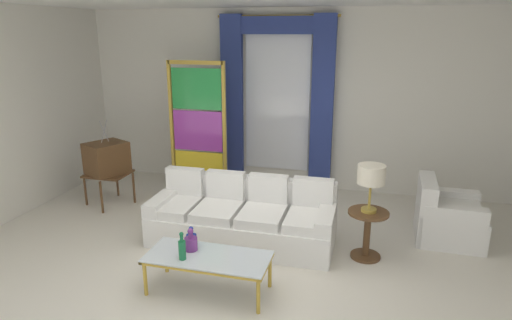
{
  "coord_description": "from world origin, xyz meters",
  "views": [
    {
      "loc": [
        1.36,
        -4.37,
        2.65
      ],
      "look_at": [
        -0.05,
        0.9,
        1.05
      ],
      "focal_mm": 31.28,
      "sensor_mm": 36.0,
      "label": 1
    }
  ],
  "objects": [
    {
      "name": "armchair_white",
      "position": [
        2.35,
        1.44,
        0.29
      ],
      "size": [
        0.84,
        0.84,
        0.8
      ],
      "color": "white",
      "rests_on": "ground"
    },
    {
      "name": "round_side_table",
      "position": [
        1.38,
        0.66,
        0.36
      ],
      "size": [
        0.48,
        0.48,
        0.59
      ],
      "color": "brown",
      "rests_on": "ground"
    },
    {
      "name": "vintage_tv",
      "position": [
        -2.56,
        1.39,
        0.73
      ],
      "size": [
        0.72,
        0.75,
        1.35
      ],
      "color": "brown",
      "rests_on": "ground"
    },
    {
      "name": "bottle_amber_squat",
      "position": [
        -0.45,
        -0.32,
        0.48
      ],
      "size": [
        0.11,
        0.11,
        0.21
      ],
      "color": "navy",
      "rests_on": "coffee_table"
    },
    {
      "name": "table_lamp_brass",
      "position": [
        1.38,
        0.66,
        1.03
      ],
      "size": [
        0.32,
        0.32,
        0.57
      ],
      "color": "#B29338",
      "rests_on": "round_side_table"
    },
    {
      "name": "wall_left",
      "position": [
        -3.66,
        0.6,
        1.5
      ],
      "size": [
        0.12,
        7.0,
        3.0
      ],
      "primitive_type": "cube",
      "color": "white",
      "rests_on": "ground"
    },
    {
      "name": "coffee_table",
      "position": [
        -0.19,
        -0.51,
        0.37
      ],
      "size": [
        1.28,
        0.56,
        0.41
      ],
      "color": "silver",
      "rests_on": "ground"
    },
    {
      "name": "peacock_figurine",
      "position": [
        -0.83,
        1.63,
        0.22
      ],
      "size": [
        0.44,
        0.6,
        0.5
      ],
      "color": "beige",
      "rests_on": "ground"
    },
    {
      "name": "bottle_blue_decanter",
      "position": [
        -0.4,
        -0.44,
        0.5
      ],
      "size": [
        0.14,
        0.14,
        0.25
      ],
      "color": "#753384",
      "rests_on": "coffee_table"
    },
    {
      "name": "curtained_window",
      "position": [
        -0.24,
        2.89,
        1.74
      ],
      "size": [
        2.0,
        0.17,
        2.7
      ],
      "color": "white",
      "rests_on": "ground"
    },
    {
      "name": "stained_glass_divider",
      "position": [
        -1.33,
        2.09,
        1.06
      ],
      "size": [
        0.95,
        0.05,
        2.2
      ],
      "color": "gold",
      "rests_on": "ground"
    },
    {
      "name": "ground_plane",
      "position": [
        0.0,
        0.0,
        0.0
      ],
      "size": [
        16.0,
        16.0,
        0.0
      ],
      "primitive_type": "plane",
      "color": "silver"
    },
    {
      "name": "bottle_crystal_tall",
      "position": [
        -0.41,
        -0.64,
        0.53
      ],
      "size": [
        0.08,
        0.08,
        0.3
      ],
      "color": "#196B3D",
      "rests_on": "coffee_table"
    },
    {
      "name": "wall_rear",
      "position": [
        0.0,
        3.06,
        1.5
      ],
      "size": [
        8.0,
        0.12,
        3.0
      ],
      "primitive_type": "cube",
      "color": "white",
      "rests_on": "ground"
    },
    {
      "name": "couch_white_long",
      "position": [
        -0.18,
        0.73,
        0.31
      ],
      "size": [
        2.35,
        0.94,
        0.86
      ],
      "color": "white",
      "rests_on": "ground"
    }
  ]
}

